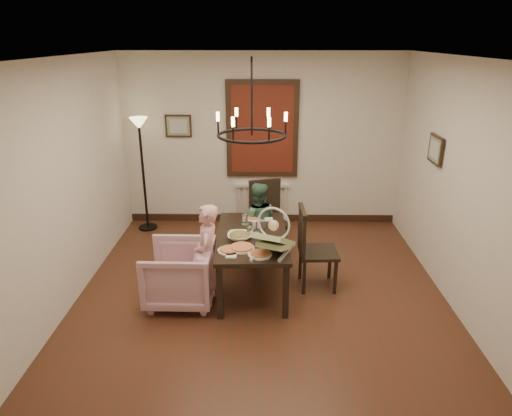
{
  "coord_description": "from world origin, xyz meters",
  "views": [
    {
      "loc": [
        0.01,
        -4.82,
        3.0
      ],
      "look_at": [
        -0.07,
        0.34,
        1.05
      ],
      "focal_mm": 32.0,
      "sensor_mm": 36.0,
      "label": 1
    }
  ],
  "objects_px": {
    "chair_far": "(269,219)",
    "floor_lamp": "(144,176)",
    "armchair": "(179,274)",
    "drinking_glass": "(250,232)",
    "chair_right": "(318,248)",
    "baby_bouncer": "(274,238)",
    "elderly_woman": "(207,263)",
    "dining_table": "(252,241)",
    "seated_man": "(257,230)"
  },
  "relations": [
    {
      "from": "chair_far",
      "to": "floor_lamp",
      "type": "bearing_deg",
      "value": 138.46
    },
    {
      "from": "armchair",
      "to": "drinking_glass",
      "type": "xyz_separation_m",
      "value": [
        0.83,
        0.26,
        0.42
      ]
    },
    {
      "from": "drinking_glass",
      "to": "floor_lamp",
      "type": "relative_size",
      "value": 0.08
    },
    {
      "from": "chair_far",
      "to": "chair_right",
      "type": "distance_m",
      "value": 1.12
    },
    {
      "from": "floor_lamp",
      "to": "drinking_glass",
      "type": "bearing_deg",
      "value": -47.93
    },
    {
      "from": "chair_right",
      "to": "baby_bouncer",
      "type": "distance_m",
      "value": 0.84
    },
    {
      "from": "chair_far",
      "to": "elderly_woman",
      "type": "bearing_deg",
      "value": -136.36
    },
    {
      "from": "dining_table",
      "to": "elderly_woman",
      "type": "xyz_separation_m",
      "value": [
        -0.52,
        -0.38,
        -0.11
      ]
    },
    {
      "from": "dining_table",
      "to": "seated_man",
      "type": "xyz_separation_m",
      "value": [
        0.05,
        0.69,
        -0.14
      ]
    },
    {
      "from": "baby_bouncer",
      "to": "floor_lamp",
      "type": "bearing_deg",
      "value": 153.94
    },
    {
      "from": "elderly_woman",
      "to": "baby_bouncer",
      "type": "height_order",
      "value": "baby_bouncer"
    },
    {
      "from": "dining_table",
      "to": "baby_bouncer",
      "type": "relative_size",
      "value": 2.77
    },
    {
      "from": "elderly_woman",
      "to": "chair_far",
      "type": "bearing_deg",
      "value": 150.99
    },
    {
      "from": "seated_man",
      "to": "chair_right",
      "type": "bearing_deg",
      "value": 136.99
    },
    {
      "from": "drinking_glass",
      "to": "floor_lamp",
      "type": "height_order",
      "value": "floor_lamp"
    },
    {
      "from": "chair_right",
      "to": "seated_man",
      "type": "bearing_deg",
      "value": 46.71
    },
    {
      "from": "chair_far",
      "to": "baby_bouncer",
      "type": "height_order",
      "value": "chair_far"
    },
    {
      "from": "dining_table",
      "to": "chair_far",
      "type": "bearing_deg",
      "value": 75.28
    },
    {
      "from": "elderly_woman",
      "to": "baby_bouncer",
      "type": "bearing_deg",
      "value": 82.01
    },
    {
      "from": "chair_far",
      "to": "elderly_woman",
      "type": "distance_m",
      "value": 1.53
    },
    {
      "from": "chair_far",
      "to": "drinking_glass",
      "type": "bearing_deg",
      "value": -120.66
    },
    {
      "from": "dining_table",
      "to": "armchair",
      "type": "distance_m",
      "value": 0.96
    },
    {
      "from": "seated_man",
      "to": "baby_bouncer",
      "type": "distance_m",
      "value": 1.26
    },
    {
      "from": "chair_right",
      "to": "elderly_woman",
      "type": "height_order",
      "value": "chair_right"
    },
    {
      "from": "chair_far",
      "to": "drinking_glass",
      "type": "height_order",
      "value": "chair_far"
    },
    {
      "from": "chair_far",
      "to": "chair_right",
      "type": "xyz_separation_m",
      "value": [
        0.6,
        -0.94,
        -0.0
      ]
    },
    {
      "from": "armchair",
      "to": "elderly_woman",
      "type": "height_order",
      "value": "elderly_woman"
    },
    {
      "from": "chair_right",
      "to": "armchair",
      "type": "relative_size",
      "value": 1.33
    },
    {
      "from": "armchair",
      "to": "dining_table",
      "type": "bearing_deg",
      "value": 113.46
    },
    {
      "from": "baby_bouncer",
      "to": "drinking_glass",
      "type": "bearing_deg",
      "value": 148.41
    },
    {
      "from": "armchair",
      "to": "baby_bouncer",
      "type": "distance_m",
      "value": 1.24
    },
    {
      "from": "chair_right",
      "to": "armchair",
      "type": "distance_m",
      "value": 1.73
    },
    {
      "from": "dining_table",
      "to": "seated_man",
      "type": "height_order",
      "value": "seated_man"
    },
    {
      "from": "drinking_glass",
      "to": "seated_man",
      "type": "bearing_deg",
      "value": 84.17
    },
    {
      "from": "elderly_woman",
      "to": "floor_lamp",
      "type": "xyz_separation_m",
      "value": [
        -1.27,
        2.23,
        0.39
      ]
    },
    {
      "from": "baby_bouncer",
      "to": "drinking_glass",
      "type": "height_order",
      "value": "baby_bouncer"
    },
    {
      "from": "floor_lamp",
      "to": "dining_table",
      "type": "bearing_deg",
      "value": -46.13
    },
    {
      "from": "elderly_woman",
      "to": "seated_man",
      "type": "relative_size",
      "value": 1.06
    },
    {
      "from": "seated_man",
      "to": "baby_bouncer",
      "type": "bearing_deg",
      "value": 97.48
    },
    {
      "from": "chair_right",
      "to": "baby_bouncer",
      "type": "height_order",
      "value": "baby_bouncer"
    },
    {
      "from": "armchair",
      "to": "seated_man",
      "type": "height_order",
      "value": "seated_man"
    },
    {
      "from": "armchair",
      "to": "chair_right",
      "type": "bearing_deg",
      "value": 103.53
    },
    {
      "from": "chair_far",
      "to": "armchair",
      "type": "height_order",
      "value": "chair_far"
    },
    {
      "from": "chair_right",
      "to": "chair_far",
      "type": "bearing_deg",
      "value": 30.28
    },
    {
      "from": "chair_right",
      "to": "armchair",
      "type": "xyz_separation_m",
      "value": [
        -1.68,
        -0.38,
        -0.17
      ]
    },
    {
      "from": "armchair",
      "to": "elderly_woman",
      "type": "distance_m",
      "value": 0.37
    },
    {
      "from": "chair_right",
      "to": "baby_bouncer",
      "type": "bearing_deg",
      "value": 128.94
    },
    {
      "from": "dining_table",
      "to": "floor_lamp",
      "type": "relative_size",
      "value": 0.86
    },
    {
      "from": "chair_right",
      "to": "drinking_glass",
      "type": "distance_m",
      "value": 0.89
    },
    {
      "from": "chair_far",
      "to": "floor_lamp",
      "type": "relative_size",
      "value": 0.6
    }
  ]
}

